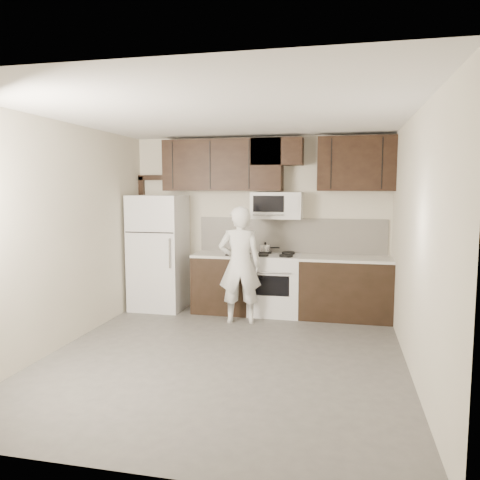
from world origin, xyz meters
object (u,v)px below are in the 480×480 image
(refrigerator, at_px, (159,252))
(person, at_px, (240,265))
(stove, at_px, (275,284))
(microwave, at_px, (277,205))

(refrigerator, distance_m, person, 1.50)
(stove, bearing_deg, person, -128.64)
(stove, xyz_separation_m, microwave, (-0.00, 0.12, 1.19))
(stove, relative_size, refrigerator, 0.52)
(stove, distance_m, refrigerator, 1.90)
(stove, relative_size, microwave, 1.24)
(refrigerator, bearing_deg, person, -19.00)
(microwave, distance_m, refrigerator, 2.00)
(stove, distance_m, person, 0.78)
(stove, relative_size, person, 0.56)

